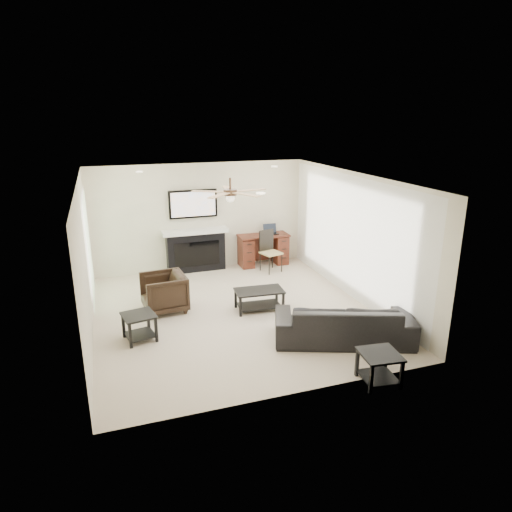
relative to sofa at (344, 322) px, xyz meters
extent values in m
plane|color=beige|center=(-1.39, 1.63, -0.32)|extent=(5.50, 5.50, 0.00)
cube|color=white|center=(-1.39, 1.63, 2.18)|extent=(5.00, 5.50, 0.04)
cube|color=beige|center=(-1.39, 4.38, 0.93)|extent=(5.00, 0.04, 2.50)
cube|color=beige|center=(-1.39, -1.12, 0.93)|extent=(5.00, 0.04, 2.50)
cube|color=beige|center=(-3.89, 1.63, 0.93)|extent=(0.04, 5.50, 2.50)
cube|color=beige|center=(1.11, 1.63, 0.93)|extent=(0.04, 5.50, 2.50)
cube|color=white|center=(1.06, 1.73, 0.91)|extent=(0.04, 5.10, 2.40)
cube|color=#93BC89|center=(-3.86, 3.18, 0.73)|extent=(0.04, 1.80, 2.10)
cylinder|color=#382619|center=(-1.39, 1.73, 1.93)|extent=(1.40, 1.40, 0.30)
imported|color=black|center=(0.00, 0.00, 0.00)|extent=(2.39, 1.60, 0.65)
imported|color=black|center=(-2.60, 2.15, 0.04)|extent=(0.85, 0.83, 0.72)
cube|color=black|center=(-0.90, 1.60, -0.12)|extent=(0.93, 0.56, 0.40)
cube|color=black|center=(-0.15, -1.25, -0.10)|extent=(0.58, 0.58, 0.45)
cube|color=black|center=(-3.15, 1.10, -0.10)|extent=(0.59, 0.59, 0.45)
cube|color=black|center=(-1.56, 4.21, 0.63)|extent=(1.52, 0.34, 1.91)
cube|color=#3A170E|center=(0.09, 4.15, 0.06)|extent=(1.22, 0.56, 0.76)
cube|color=black|center=(0.09, 3.60, 0.16)|extent=(0.52, 0.54, 0.97)
cube|color=black|center=(0.29, 4.13, 0.55)|extent=(0.33, 0.24, 0.23)
camera|label=1|loc=(-3.53, -5.92, 3.24)|focal=32.00mm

